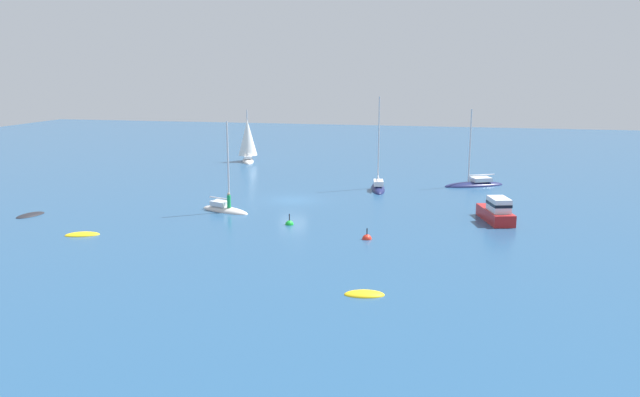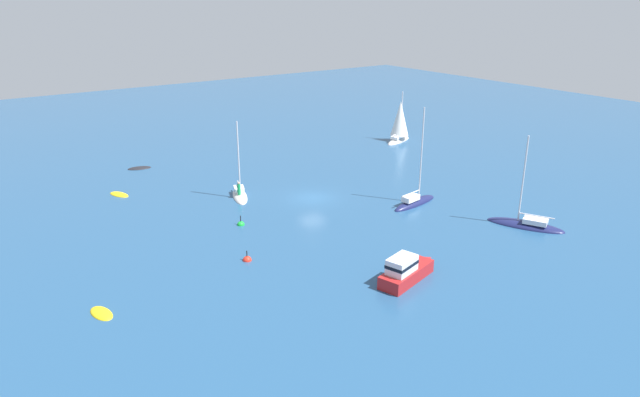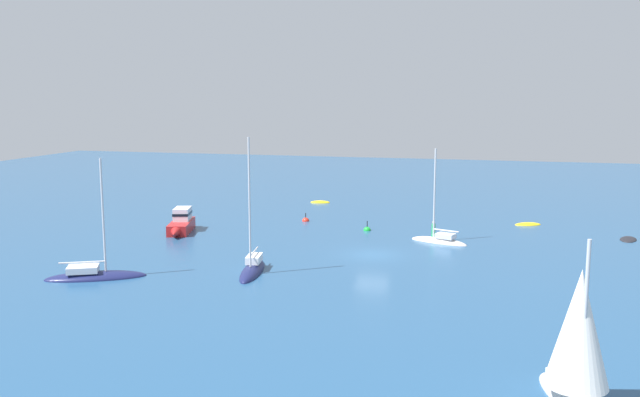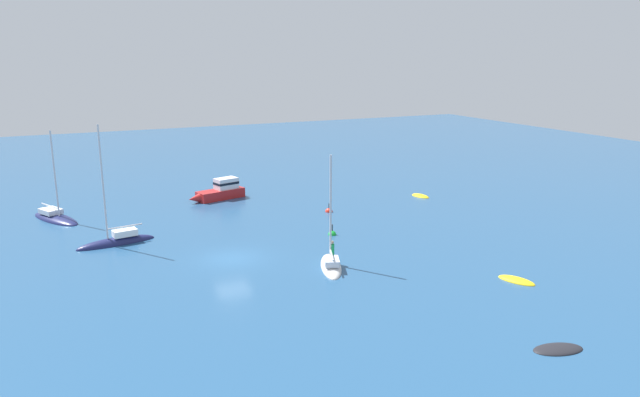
% 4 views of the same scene
% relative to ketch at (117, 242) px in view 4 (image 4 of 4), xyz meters
% --- Properties ---
extents(ground_plane, '(160.00, 160.00, 0.00)m').
position_rel_ketch_xyz_m(ground_plane, '(7.13, 7.15, -0.16)').
color(ground_plane, navy).
extents(ketch, '(2.31, 6.17, 9.92)m').
position_rel_ketch_xyz_m(ketch, '(0.00, 0.00, 0.00)').
color(ketch, '#191E4C').
rests_on(ketch, ground).
extents(rib, '(1.91, 2.89, 0.38)m').
position_rel_ketch_xyz_m(rib, '(27.16, 17.96, -0.16)').
color(rib, black).
rests_on(rib, ground).
extents(dinghy, '(2.74, 1.94, 0.47)m').
position_rel_ketch_xyz_m(dinghy, '(19.20, 22.69, -0.16)').
color(dinghy, yellow).
rests_on(dinghy, ground).
extents(skiff, '(2.39, 1.48, 0.48)m').
position_rel_ketch_xyz_m(skiff, '(-3.15, 30.53, -0.16)').
color(skiff, yellow).
rests_on(skiff, ground).
extents(motor_cruiser, '(2.96, 6.19, 2.07)m').
position_rel_ketch_xyz_m(motor_cruiser, '(-11.01, 11.40, 0.65)').
color(motor_cruiser, '#B21E1E').
rests_on(motor_cruiser, ground).
extents(sailboat, '(6.82, 4.70, 8.51)m').
position_rel_ketch_xyz_m(sailboat, '(-9.70, -4.14, -0.04)').
color(sailboat, '#191E4C').
rests_on(sailboat, ground).
extents(sailboat_1, '(5.17, 3.12, 8.21)m').
position_rel_ketch_xyz_m(sailboat_1, '(11.73, 12.86, 0.03)').
color(sailboat_1, silver).
rests_on(sailboat_1, ground).
extents(channel_buoy, '(0.70, 0.70, 1.16)m').
position_rel_ketch_xyz_m(channel_buoy, '(-1.64, 19.20, -0.15)').
color(channel_buoy, red).
rests_on(channel_buoy, ground).
extents(mooring_buoy, '(0.67, 0.67, 1.21)m').
position_rel_ketch_xyz_m(mooring_buoy, '(4.99, 16.28, -0.15)').
color(mooring_buoy, green).
rests_on(mooring_buoy, ground).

